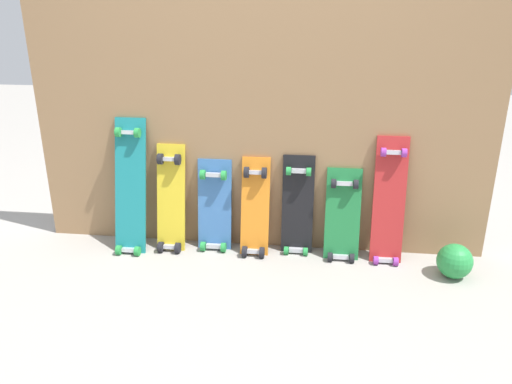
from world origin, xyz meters
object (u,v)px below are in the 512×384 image
(skateboard_teal, at_px, (130,192))
(rubber_ball, at_px, (455,261))
(skateboard_yellow, at_px, (171,203))
(skateboard_red, at_px, (389,207))
(skateboard_black, at_px, (297,210))
(skateboard_green, at_px, (342,220))
(skateboard_blue, at_px, (214,210))
(skateboard_orange, at_px, (255,212))

(skateboard_teal, relative_size, rubber_ball, 4.45)
(skateboard_yellow, height_order, skateboard_red, skateboard_red)
(skateboard_yellow, xyz_separation_m, skateboard_red, (1.32, 0.01, 0.04))
(skateboard_yellow, height_order, rubber_ball, skateboard_yellow)
(rubber_ball, bearing_deg, skateboard_black, 166.49)
(skateboard_black, distance_m, skateboard_green, 0.28)
(skateboard_yellow, xyz_separation_m, rubber_ball, (1.69, -0.18, -0.20))
(skateboard_teal, xyz_separation_m, skateboard_yellow, (0.24, 0.03, -0.08))
(skateboard_teal, bearing_deg, skateboard_red, 1.39)
(skateboard_teal, height_order, skateboard_red, skateboard_teal)
(skateboard_blue, distance_m, skateboard_red, 1.06)
(skateboard_orange, height_order, rubber_ball, skateboard_orange)
(skateboard_teal, xyz_separation_m, skateboard_green, (1.30, 0.04, -0.14))
(skateboard_red, relative_size, rubber_ball, 4.12)
(skateboard_yellow, distance_m, skateboard_orange, 0.53)
(skateboard_teal, distance_m, skateboard_red, 1.57)
(skateboard_teal, height_order, skateboard_orange, skateboard_teal)
(skateboard_orange, distance_m, skateboard_black, 0.26)
(skateboard_green, bearing_deg, skateboard_orange, -179.41)
(skateboard_teal, height_order, skateboard_yellow, skateboard_teal)
(skateboard_red, distance_m, rubber_ball, 0.47)
(skateboard_red, height_order, rubber_ball, skateboard_red)
(skateboard_blue, bearing_deg, skateboard_green, -1.65)
(skateboard_green, relative_size, skateboard_red, 0.75)
(skateboard_orange, bearing_deg, skateboard_black, 8.86)
(skateboard_teal, distance_m, skateboard_orange, 0.78)
(skateboard_black, bearing_deg, skateboard_orange, -171.14)
(rubber_ball, bearing_deg, skateboard_yellow, 174.05)
(skateboard_orange, bearing_deg, rubber_ball, -8.65)
(skateboard_black, bearing_deg, skateboard_red, -3.53)
(skateboard_black, height_order, skateboard_red, skateboard_red)
(skateboard_yellow, bearing_deg, skateboard_red, 0.32)
(skateboard_blue, relative_size, skateboard_green, 1.03)
(skateboard_teal, relative_size, skateboard_black, 1.29)
(skateboard_blue, bearing_deg, skateboard_yellow, -173.93)
(skateboard_red, bearing_deg, skateboard_green, -179.66)
(rubber_ball, bearing_deg, skateboard_green, 163.85)
(skateboard_yellow, distance_m, skateboard_black, 0.79)
(skateboard_black, relative_size, skateboard_green, 1.11)
(skateboard_blue, relative_size, rubber_ball, 3.19)
(skateboard_blue, xyz_separation_m, skateboard_green, (0.79, -0.02, -0.01))
(skateboard_teal, distance_m, skateboard_blue, 0.53)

